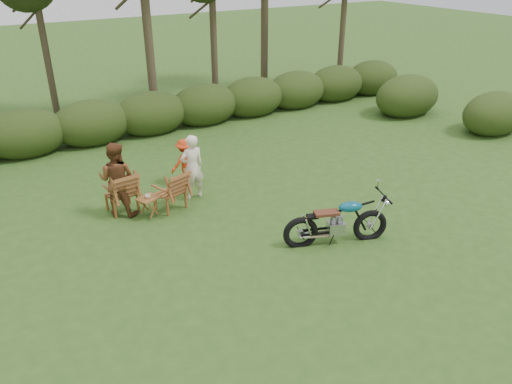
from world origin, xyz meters
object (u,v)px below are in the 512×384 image
lawn_chair_right (171,209)px  adult_b (121,213)px  adult_a (194,198)px  motorcycle (335,242)px  cup (148,196)px  lawn_chair_left (123,211)px  child (187,184)px  side_table (149,207)px

lawn_chair_right → adult_b: (-1.12, 0.39, 0.00)m
adult_a → lawn_chair_right: bearing=17.4°
motorcycle → cup: 4.37m
lawn_chair_left → child: 2.03m
cup → lawn_chair_right: bearing=13.8°
child → motorcycle: bearing=99.9°
lawn_chair_right → adult_a: bearing=-177.3°
motorcycle → adult_b: bearing=154.1°
lawn_chair_right → cup: bearing=-2.9°
side_table → motorcycle: bearing=-45.7°
lawn_chair_left → adult_b: 0.13m
lawn_chair_left → adult_a: bearing=164.8°
lawn_chair_right → child: (0.90, 1.12, 0.00)m
lawn_chair_right → child: bearing=-145.4°
adult_b → motorcycle: bearing=173.1°
cup → side_table: bearing=48.4°
motorcycle → adult_a: size_ratio=1.30×
motorcycle → cup: motorcycle is taller
lawn_chair_left → adult_a: 1.77m
adult_b → child: bearing=-121.3°
lawn_chair_left → adult_b: adult_b is taller
motorcycle → lawn_chair_left: motorcycle is taller
motorcycle → lawn_chair_left: size_ratio=2.05×
side_table → adult_a: 1.39m
cup → child: (1.50, 1.27, -0.56)m
adult_a → adult_b: 1.84m
side_table → lawn_chair_right: bearing=12.9°
adult_a → cup: bearing=14.9°
motorcycle → lawn_chair_left: bearing=152.6°
adult_b → lawn_chair_left: bearing=-90.3°
lawn_chair_left → adult_b: size_ratio=0.59×
side_table → lawn_chair_left: bearing=125.4°
side_table → adult_b: (-0.53, 0.53, -0.25)m
adult_b → adult_a: bearing=-145.6°
side_table → child: child is taller
motorcycle → cup: (-3.04, 3.09, 0.56)m
side_table → adult_a: bearing=16.5°
side_table → cup: cup is taller
lawn_chair_right → adult_a: size_ratio=0.62×
lawn_chair_right → cup: cup is taller
lawn_chair_left → cup: cup is taller
side_table → adult_a: (1.31, 0.39, -0.25)m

